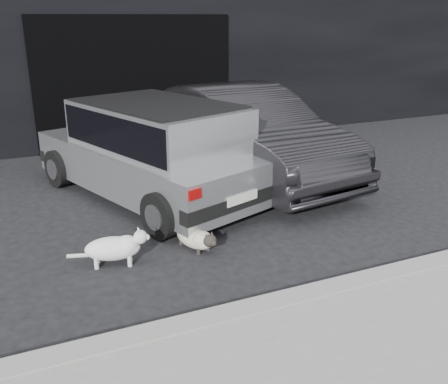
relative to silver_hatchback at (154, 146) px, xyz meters
name	(u,v)px	position (x,y,z in m)	size (l,w,h in m)	color
ground	(145,220)	(-0.42, -0.86, -0.78)	(80.00, 80.00, 0.00)	black
building_facade	(111,19)	(0.58, 5.14, 1.72)	(34.00, 4.00, 5.00)	black
garage_opening	(136,83)	(0.58, 3.13, 0.52)	(4.00, 0.10, 2.60)	black
curb	(320,294)	(0.58, -3.46, -0.72)	(18.00, 0.25, 0.12)	gray
sidewalk	(411,372)	(0.58, -4.66, -0.72)	(18.00, 2.20, 0.11)	gray
silver_hatchback	(154,146)	(0.00, 0.00, 0.00)	(2.90, 4.22, 1.43)	#ABADB0
second_car	(244,132)	(1.66, 0.39, -0.03)	(1.58, 4.52, 1.49)	black
cat_siamese	(197,239)	(-0.09, -1.95, -0.65)	(0.44, 0.80, 0.29)	beige
cat_white	(116,247)	(-1.02, -1.95, -0.58)	(0.87, 0.44, 0.41)	white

